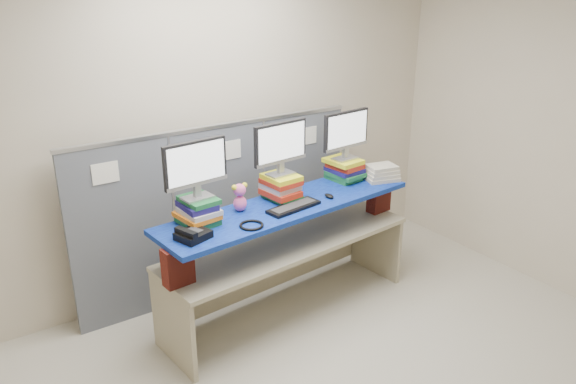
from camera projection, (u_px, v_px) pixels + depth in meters
room at (358, 209)px, 3.26m from camera, size 5.00×4.00×2.80m
cubicle_partition at (221, 210)px, 4.87m from camera, size 2.60×0.06×1.53m
desk at (288, 255)px, 4.59m from camera, size 2.23×0.84×0.66m
brick_pier_left at (178, 266)px, 3.85m from camera, size 0.22×0.13×0.28m
brick_pier_right at (379, 197)px, 5.06m from camera, size 0.22×0.13×0.28m
blue_board at (288, 206)px, 4.44m from camera, size 2.24×0.76×0.04m
book_stack_left at (198, 211)px, 4.05m from camera, size 0.29×0.33×0.20m
book_stack_center at (281, 187)px, 4.49m from camera, size 0.28×0.32×0.21m
book_stack_right at (344, 169)px, 4.92m from camera, size 0.29×0.34×0.19m
monitor_left at (196, 166)px, 3.92m from camera, size 0.49×0.16×0.42m
monitor_center at (281, 145)px, 4.37m from camera, size 0.49×0.16×0.42m
monitor_right at (346, 132)px, 4.80m from camera, size 0.49×0.16×0.42m
keyboard at (294, 207)px, 4.33m from camera, size 0.47×0.21×0.03m
mouse at (329, 196)px, 4.55m from camera, size 0.07×0.11×0.03m
desk_phone at (192, 235)px, 3.83m from camera, size 0.25×0.24×0.09m
headset at (252, 225)px, 4.03m from camera, size 0.23×0.23×0.02m
plush_toy at (240, 197)px, 4.26m from camera, size 0.13×0.10×0.22m
binder_stack at (381, 173)px, 4.93m from camera, size 0.33×0.29×0.13m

